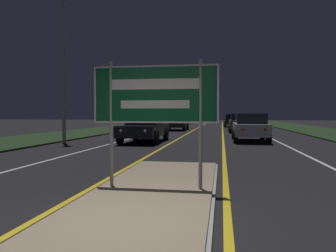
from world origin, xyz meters
TOP-DOWN VIEW (x-y plane):
  - ground_plane at (0.00, 0.00)m, footprint 160.00×160.00m
  - median_island at (0.00, 1.98)m, footprint 2.25×6.66m
  - verge_left at (-9.50, 20.00)m, footprint 5.00×100.00m
  - centre_line_yellow_left at (-1.31, 25.00)m, footprint 0.12×70.00m
  - centre_line_yellow_right at (1.31, 25.00)m, footprint 0.12×70.00m
  - lane_line_white_left at (-4.20, 25.00)m, footprint 0.12×70.00m
  - lane_line_white_right at (4.20, 25.00)m, footprint 0.12×70.00m
  - edge_line_white_left at (-7.20, 25.00)m, footprint 0.10×70.00m
  - edge_line_white_right at (7.20, 25.00)m, footprint 0.10×70.00m
  - highway_sign at (0.00, 1.97)m, footprint 2.35×0.07m
  - streetlight_left_near at (-6.62, 11.42)m, footprint 0.51×0.51m
  - car_receding_0 at (2.74, 14.06)m, footprint 1.84×4.22m
  - car_receding_1 at (2.79, 23.00)m, footprint 2.01×4.71m
  - car_receding_2 at (2.48, 34.80)m, footprint 1.92×4.45m
  - car_approaching_0 at (-2.76, 12.80)m, footprint 1.99×4.70m
  - car_approaching_1 at (-2.88, 25.77)m, footprint 1.97×4.55m

SIDE VIEW (x-z plane):
  - ground_plane at x=0.00m, z-range 0.00..0.00m
  - centre_line_yellow_left at x=-1.31m, z-range 0.00..0.01m
  - centre_line_yellow_right at x=1.31m, z-range 0.00..0.01m
  - lane_line_white_left at x=-4.20m, z-range 0.00..0.01m
  - lane_line_white_right at x=4.20m, z-range 0.00..0.01m
  - edge_line_white_left at x=-7.20m, z-range 0.00..0.01m
  - edge_line_white_right at x=7.20m, z-range 0.00..0.01m
  - verge_left at x=-9.50m, z-range 0.00..0.08m
  - median_island at x=0.00m, z-range -0.01..0.09m
  - car_approaching_1 at x=-2.88m, z-range 0.05..1.46m
  - car_approaching_0 at x=-2.76m, z-range 0.06..1.47m
  - car_receding_2 at x=2.48m, z-range 0.04..1.51m
  - car_receding_1 at x=2.79m, z-range 0.03..1.53m
  - car_receding_0 at x=2.74m, z-range 0.04..1.54m
  - highway_sign at x=0.00m, z-range 0.57..2.93m
  - streetlight_left_near at x=-6.62m, z-range 1.28..11.40m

